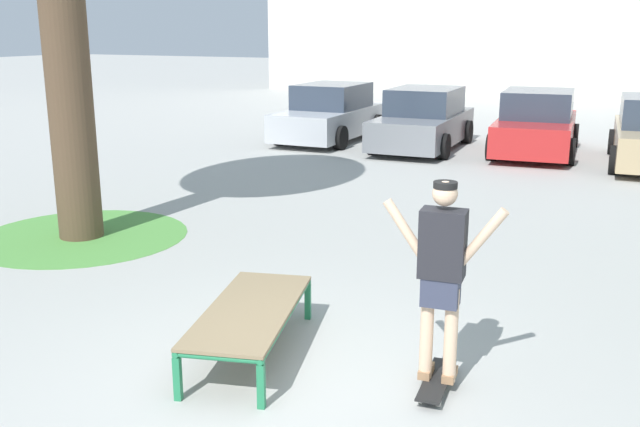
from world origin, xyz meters
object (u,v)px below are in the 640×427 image
at_px(car_grey, 423,121).
at_px(skate_box, 250,313).
at_px(skateboard, 437,381).
at_px(car_silver, 331,114).
at_px(car_red, 536,125).
at_px(skater, 442,268).

bearing_deg(car_grey, skate_box, -80.10).
xyz_separation_m(skateboard, car_silver, (-6.50, 12.15, 0.61)).
distance_m(skate_box, car_red, 12.48).
relative_size(skate_box, skateboard, 2.49).
xyz_separation_m(skate_box, car_silver, (-4.76, 12.24, 0.28)).
bearing_deg(car_silver, skateboard, -61.85).
xyz_separation_m(skater, car_silver, (-6.50, 12.15, -0.38)).
relative_size(skateboard, car_red, 0.19).
height_order(car_silver, car_red, same).
relative_size(car_silver, car_red, 0.98).
bearing_deg(car_grey, car_silver, 174.47).
bearing_deg(skate_box, skater, 3.12).
bearing_deg(skateboard, car_silver, 118.15).
bearing_deg(car_red, skateboard, -84.58).
height_order(skater, car_grey, skater).
distance_m(car_grey, car_red, 2.71).
bearing_deg(skater, skate_box, -176.88).
distance_m(skate_box, skater, 1.87).
xyz_separation_m(skate_box, car_red, (0.57, 12.46, 0.28)).
bearing_deg(skateboard, skate_box, -176.94).
relative_size(skate_box, skater, 1.20).
height_order(skate_box, skater, skater).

